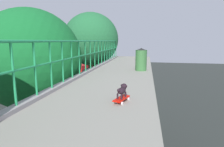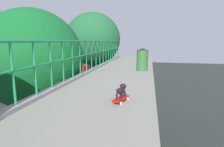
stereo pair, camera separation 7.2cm
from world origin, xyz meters
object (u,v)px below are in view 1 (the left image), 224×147
at_px(litter_bin, 141,59).
at_px(city_bus, 85,70).
at_px(car_black_fifth, 45,130).
at_px(small_dog, 122,90).
at_px(car_green_sixth, 30,110).
at_px(toy_skateboard, 122,99).

bearing_deg(litter_bin, city_bus, 114.59).
height_order(car_black_fifth, small_dog, small_dog).
height_order(car_black_fifth, car_green_sixth, car_green_sixth).
xyz_separation_m(city_bus, toy_skateboard, (10.10, -26.74, 3.93)).
xyz_separation_m(toy_skateboard, litter_bin, (0.25, 4.12, 0.41)).
bearing_deg(toy_skateboard, small_dog, 72.56).
distance_m(car_green_sixth, small_dog, 15.59).
bearing_deg(toy_skateboard, city_bus, 110.69).
relative_size(car_black_fifth, car_green_sixth, 1.01).
height_order(city_bus, small_dog, small_dog).
distance_m(car_black_fifth, toy_skateboard, 11.19).
bearing_deg(litter_bin, small_dog, -93.39).
bearing_deg(car_black_fifth, car_green_sixth, 136.69).
height_order(car_green_sixth, toy_skateboard, toy_skateboard).
bearing_deg(toy_skateboard, car_green_sixth, 132.85).
distance_m(car_black_fifth, city_bus, 19.61).
distance_m(city_bus, litter_bin, 25.25).
relative_size(car_green_sixth, city_bus, 0.36).
bearing_deg(car_black_fifth, litter_bin, -26.53).
height_order(car_green_sixth, city_bus, city_bus).
bearing_deg(small_dog, car_green_sixth, 132.94).
xyz_separation_m(car_black_fifth, toy_skateboard, (6.52, -7.50, 5.15)).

